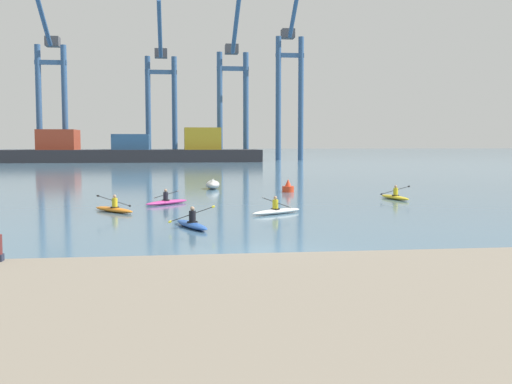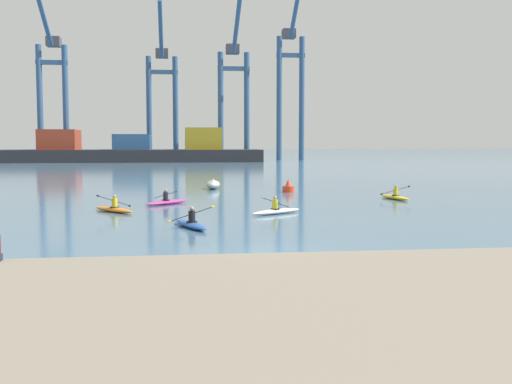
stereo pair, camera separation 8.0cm
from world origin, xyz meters
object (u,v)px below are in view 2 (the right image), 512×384
object	(u,v)px
gantry_crane_west	(51,80)
gantry_crane_west_mid	(162,89)
kayak_yellow	(395,197)
container_barge	(133,151)
kayak_blue	(191,224)
channel_buoy	(288,187)
kayak_orange	(114,209)
capsized_dinghy	(213,185)
kayak_white	(276,211)
kayak_magenta	(167,202)
gantry_crane_east_mid	(234,85)
gantry_crane_east	(291,77)

from	to	relation	value
gantry_crane_west	gantry_crane_west_mid	xyz separation A→B (m)	(22.17, 9.13, -0.76)
kayak_yellow	gantry_crane_west	bearing A→B (deg)	113.50
gantry_crane_west_mid	container_barge	bearing A→B (deg)	-109.73
kayak_blue	channel_buoy	bearing A→B (deg)	67.73
channel_buoy	kayak_orange	bearing A→B (deg)	-134.02
gantry_crane_west_mid	kayak_orange	xyz separation A→B (m)	(0.01, -106.40, -15.78)
container_barge	kayak_orange	xyz separation A→B (m)	(5.46, -91.21, -2.04)
kayak_yellow	capsized_dinghy	bearing A→B (deg)	136.34
kayak_white	capsized_dinghy	bearing A→B (deg)	97.21
capsized_dinghy	kayak_blue	size ratio (longest dim) A/B	0.79
gantry_crane_west_mid	channel_buoy	distance (m)	96.18
channel_buoy	kayak_yellow	xyz separation A→B (m)	(5.97, -6.88, -0.19)
kayak_blue	capsized_dinghy	bearing A→B (deg)	84.41
gantry_crane_west	capsized_dinghy	distance (m)	87.37
kayak_orange	kayak_yellow	bearing A→B (deg)	16.73
container_barge	gantry_crane_west_mid	xyz separation A→B (m)	(5.45, 15.19, 13.74)
container_barge	kayak_orange	distance (m)	91.40
channel_buoy	kayak_orange	xyz separation A→B (m)	(-11.82, -12.23, -0.19)
channel_buoy	kayak_white	size ratio (longest dim) A/B	0.32
capsized_dinghy	kayak_magenta	world-z (taller)	kayak_magenta
gantry_crane_west	channel_buoy	size ratio (longest dim) A/B	34.11
capsized_dinghy	channel_buoy	world-z (taller)	channel_buoy
kayak_magenta	kayak_yellow	size ratio (longest dim) A/B	0.82
kayak_orange	kayak_white	xyz separation A→B (m)	(8.61, -1.99, 0.00)
gantry_crane_west_mid	gantry_crane_east_mid	world-z (taller)	gantry_crane_west_mid
gantry_crane_east_mid	channel_buoy	bearing A→B (deg)	-92.42
gantry_crane_east	channel_buoy	distance (m)	90.61
gantry_crane_east_mid	kayak_orange	world-z (taller)	gantry_crane_east_mid
container_barge	kayak_orange	bearing A→B (deg)	-86.58
capsized_dinghy	kayak_blue	bearing A→B (deg)	-95.59
capsized_dinghy	gantry_crane_west	bearing A→B (deg)	109.38
kayak_yellow	gantry_crane_west_mid	bearing A→B (deg)	99.99
gantry_crane_west_mid	gantry_crane_east	world-z (taller)	gantry_crane_east
container_barge	gantry_crane_east_mid	world-z (taller)	gantry_crane_east_mid
kayak_orange	gantry_crane_east_mid	bearing A→B (deg)	81.07
gantry_crane_east	container_barge	bearing A→B (deg)	-166.01
gantry_crane_west	kayak_blue	size ratio (longest dim) A/B	10.01
capsized_dinghy	kayak_white	size ratio (longest dim) A/B	0.86
kayak_magenta	kayak_blue	distance (m)	10.66
kayak_magenta	kayak_white	distance (m)	8.24
kayak_white	gantry_crane_west_mid	bearing A→B (deg)	94.55
gantry_crane_west	channel_buoy	bearing A→B (deg)	-68.21
container_barge	gantry_crane_west	distance (m)	22.95
channel_buoy	kayak_blue	size ratio (longest dim) A/B	0.29
kayak_yellow	kayak_blue	distance (m)	18.32
gantry_crane_west	gantry_crane_east	bearing A→B (deg)	2.62
gantry_crane_west	gantry_crane_west_mid	world-z (taller)	gantry_crane_west
container_barge	capsized_dinghy	xyz separation A→B (m)	(11.76, -74.90, -1.86)
container_barge	channel_buoy	xyz separation A→B (m)	(17.28, -78.98, -1.85)
kayak_white	channel_buoy	bearing A→B (deg)	77.29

